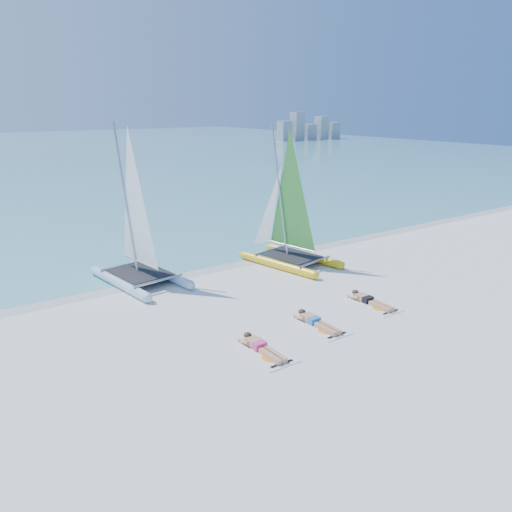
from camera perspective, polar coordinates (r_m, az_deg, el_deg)
The scene contains 11 objects.
ground at distance 16.03m, azimuth 3.91°, elevation -6.48°, with size 140.00×140.00×0.00m, color silver.
wet_sand_strip at distance 20.32m, azimuth -5.80°, elevation -1.37°, with size 140.00×1.40×0.01m, color beige.
distant_skyline at distance 96.83m, azimuth 6.00°, elevation 14.24°, with size 14.00×2.00×5.00m.
catamaran_blue at distance 18.72m, azimuth -13.51°, elevation 2.34°, with size 2.67×4.63×5.99m.
catamaran_yellow at distance 20.59m, azimuth 3.21°, elevation 4.21°, with size 2.83×4.69×5.81m.
towel_a at distance 13.56m, azimuth 0.99°, elevation -10.98°, with size 1.00×1.85×0.02m, color silver.
sunbather_a at distance 13.65m, azimuth 0.51°, elevation -10.26°, with size 0.37×1.73×0.26m.
towel_b at distance 15.14m, azimuth 7.24°, elevation -7.99°, with size 1.00×1.85×0.02m, color silver.
sunbather_b at distance 15.23m, azimuth 6.77°, elevation -7.37°, with size 0.37×1.73×0.26m.
towel_c at distance 17.01m, azimuth 13.21°, elevation -5.45°, with size 1.00×1.85×0.02m, color silver.
sunbather_c at distance 17.09m, azimuth 12.76°, elevation -4.91°, with size 0.37×1.73×0.26m.
Camera 1 is at (-9.26, -11.43, 6.36)m, focal length 35.00 mm.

